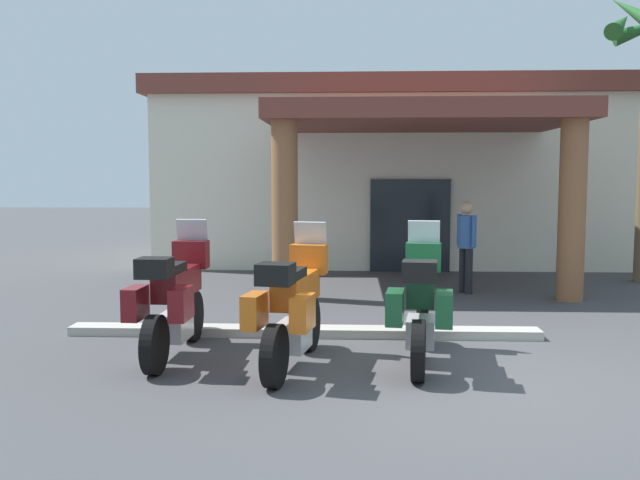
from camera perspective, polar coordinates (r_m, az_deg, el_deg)
ground_plane at (r=7.66m, az=12.75°, el=-11.24°), size 80.00×80.00×0.00m
motel_building at (r=18.91m, az=6.71°, el=5.59°), size 12.41×10.87×4.47m
motorcycle_maroon at (r=8.43m, az=-11.99°, el=-4.82°), size 0.72×2.21×1.61m
motorcycle_orange at (r=7.78m, az=-2.26°, el=-5.56°), size 0.85×2.20×1.61m
motorcycle_green at (r=8.07m, az=8.36°, el=-5.22°), size 0.79×2.21×1.61m
pedestrian at (r=12.99m, az=12.02°, el=-0.03°), size 0.32×0.48×1.70m
curb_strip at (r=9.44m, az=-1.42°, el=-7.58°), size 6.39×0.36×0.12m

